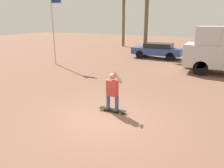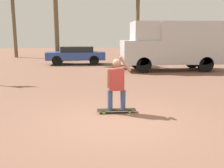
{
  "view_description": "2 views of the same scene",
  "coord_description": "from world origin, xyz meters",
  "views": [
    {
      "loc": [
        3.45,
        -6.09,
        3.35
      ],
      "look_at": [
        -0.25,
        1.27,
        0.9
      ],
      "focal_mm": 35.0,
      "sensor_mm": 36.0,
      "label": 1
    },
    {
      "loc": [
        -0.65,
        -5.9,
        2.09
      ],
      "look_at": [
        -0.04,
        1.06,
        0.75
      ],
      "focal_mm": 40.0,
      "sensor_mm": 36.0,
      "label": 2
    }
  ],
  "objects": [
    {
      "name": "ground_plane",
      "position": [
        0.0,
        0.0,
        0.0
      ],
      "size": [
        80.0,
        80.0,
        0.0
      ],
      "primitive_type": "plane",
      "color": "brown"
    },
    {
      "name": "skateboard",
      "position": [
        0.05,
        0.71,
        0.08
      ],
      "size": [
        1.07,
        0.23,
        0.09
      ],
      "color": "black",
      "rests_on": "ground_plane"
    },
    {
      "name": "person_skateboarder",
      "position": [
        0.05,
        0.71,
        0.88
      ],
      "size": [
        0.67,
        0.22,
        1.48
      ],
      "color": "#384C7A",
      "rests_on": "skateboard"
    },
    {
      "name": "camper_van",
      "position": [
        4.41,
        9.17,
        1.62
      ],
      "size": [
        5.98,
        2.24,
        2.94
      ],
      "color": "black",
      "rests_on": "ground_plane"
    },
    {
      "name": "parked_car_blue",
      "position": [
        -1.67,
        13.04,
        0.74
      ],
      "size": [
        4.31,
        1.71,
        1.34
      ],
      "color": "black",
      "rests_on": "ground_plane"
    }
  ]
}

